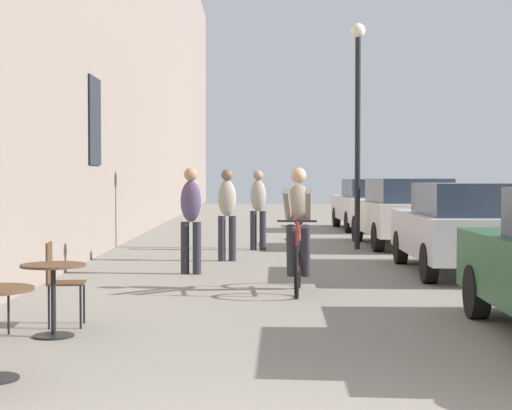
{
  "coord_description": "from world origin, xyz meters",
  "views": [
    {
      "loc": [
        -0.06,
        -3.98,
        1.58
      ],
      "look_at": [
        -0.0,
        13.84,
        0.97
      ],
      "focal_mm": 58.1,
      "sensor_mm": 36.0,
      "label": 1
    }
  ],
  "objects_px": {
    "cyclist_on_bicycle": "(296,233)",
    "pedestrian_near": "(188,214)",
    "cafe_table_mid": "(51,284)",
    "parked_car_third": "(401,211)",
    "parked_car_fourth": "(367,204)",
    "cafe_chair_mid_toward_wall": "(57,278)",
    "street_lamp": "(355,106)",
    "pedestrian_mid": "(225,209)",
    "parked_car_second": "(460,227)",
    "pedestrian_far": "(256,205)"
  },
  "relations": [
    {
      "from": "pedestrian_near",
      "to": "pedestrian_mid",
      "type": "bearing_deg",
      "value": 76.11
    },
    {
      "from": "cyclist_on_bicycle",
      "to": "pedestrian_near",
      "type": "height_order",
      "value": "pedestrian_near"
    },
    {
      "from": "cyclist_on_bicycle",
      "to": "parked_car_fourth",
      "type": "bearing_deg",
      "value": 78.01
    },
    {
      "from": "pedestrian_mid",
      "to": "parked_car_second",
      "type": "relative_size",
      "value": 0.41
    },
    {
      "from": "pedestrian_near",
      "to": "street_lamp",
      "type": "height_order",
      "value": "street_lamp"
    },
    {
      "from": "cafe_table_mid",
      "to": "street_lamp",
      "type": "xyz_separation_m",
      "value": [
        4.21,
        9.89,
        2.59
      ]
    },
    {
      "from": "pedestrian_near",
      "to": "street_lamp",
      "type": "relative_size",
      "value": 0.35
    },
    {
      "from": "cyclist_on_bicycle",
      "to": "street_lamp",
      "type": "bearing_deg",
      "value": 76.17
    },
    {
      "from": "street_lamp",
      "to": "parked_car_third",
      "type": "bearing_deg",
      "value": 31.25
    },
    {
      "from": "cafe_table_mid",
      "to": "parked_car_second",
      "type": "xyz_separation_m",
      "value": [
        5.37,
        5.33,
        0.25
      ]
    },
    {
      "from": "street_lamp",
      "to": "pedestrian_near",
      "type": "bearing_deg",
      "value": -125.28
    },
    {
      "from": "pedestrian_near",
      "to": "cafe_chair_mid_toward_wall",
      "type": "bearing_deg",
      "value": -102.22
    },
    {
      "from": "pedestrian_mid",
      "to": "parked_car_second",
      "type": "bearing_deg",
      "value": -27.29
    },
    {
      "from": "cyclist_on_bicycle",
      "to": "parked_car_second",
      "type": "relative_size",
      "value": 0.42
    },
    {
      "from": "pedestrian_near",
      "to": "parked_car_second",
      "type": "distance_m",
      "value": 4.44
    },
    {
      "from": "street_lamp",
      "to": "parked_car_fourth",
      "type": "xyz_separation_m",
      "value": [
        1.17,
        6.55,
        -2.33
      ]
    },
    {
      "from": "cyclist_on_bicycle",
      "to": "pedestrian_mid",
      "type": "distance_m",
      "value": 4.23
    },
    {
      "from": "cafe_table_mid",
      "to": "cyclist_on_bicycle",
      "type": "xyz_separation_m",
      "value": [
        2.58,
        3.28,
        0.29
      ]
    },
    {
      "from": "pedestrian_far",
      "to": "parked_car_second",
      "type": "height_order",
      "value": "pedestrian_far"
    },
    {
      "from": "street_lamp",
      "to": "cafe_chair_mid_toward_wall",
      "type": "bearing_deg",
      "value": -114.69
    },
    {
      "from": "cafe_table_mid",
      "to": "parked_car_second",
      "type": "relative_size",
      "value": 0.17
    },
    {
      "from": "street_lamp",
      "to": "pedestrian_far",
      "type": "bearing_deg",
      "value": -173.1
    },
    {
      "from": "street_lamp",
      "to": "parked_car_fourth",
      "type": "relative_size",
      "value": 1.14
    },
    {
      "from": "parked_car_third",
      "to": "street_lamp",
      "type": "bearing_deg",
      "value": -148.75
    },
    {
      "from": "pedestrian_far",
      "to": "parked_car_third",
      "type": "bearing_deg",
      "value": 16.05
    },
    {
      "from": "pedestrian_near",
      "to": "parked_car_fourth",
      "type": "xyz_separation_m",
      "value": [
        4.44,
        11.17,
        -0.19
      ]
    },
    {
      "from": "pedestrian_near",
      "to": "pedestrian_mid",
      "type": "height_order",
      "value": "pedestrian_near"
    },
    {
      "from": "pedestrian_near",
      "to": "parked_car_fourth",
      "type": "relative_size",
      "value": 0.4
    },
    {
      "from": "cyclist_on_bicycle",
      "to": "pedestrian_far",
      "type": "xyz_separation_m",
      "value": [
        -0.54,
        6.35,
        0.16
      ]
    },
    {
      "from": "pedestrian_far",
      "to": "parked_car_fourth",
      "type": "distance_m",
      "value": 7.59
    },
    {
      "from": "parked_car_second",
      "to": "parked_car_third",
      "type": "bearing_deg",
      "value": 90.36
    },
    {
      "from": "parked_car_third",
      "to": "cafe_table_mid",
      "type": "bearing_deg",
      "value": -116.8
    },
    {
      "from": "pedestrian_near",
      "to": "street_lamp",
      "type": "xyz_separation_m",
      "value": [
        3.27,
        4.62,
        2.13
      ]
    },
    {
      "from": "cafe_table_mid",
      "to": "parked_car_second",
      "type": "distance_m",
      "value": 7.57
    },
    {
      "from": "cyclist_on_bicycle",
      "to": "parked_car_third",
      "type": "xyz_separation_m",
      "value": [
        2.76,
        7.29,
        -0.01
      ]
    },
    {
      "from": "cafe_table_mid",
      "to": "pedestrian_near",
      "type": "bearing_deg",
      "value": 79.85
    },
    {
      "from": "pedestrian_near",
      "to": "parked_car_fourth",
      "type": "bearing_deg",
      "value": 68.34
    },
    {
      "from": "pedestrian_mid",
      "to": "cafe_chair_mid_toward_wall",
      "type": "bearing_deg",
      "value": -102.73
    },
    {
      "from": "parked_car_fourth",
      "to": "cyclist_on_bicycle",
      "type": "bearing_deg",
      "value": -101.99
    },
    {
      "from": "cafe_chair_mid_toward_wall",
      "to": "cafe_table_mid",
      "type": "bearing_deg",
      "value": -82.39
    },
    {
      "from": "street_lamp",
      "to": "parked_car_fourth",
      "type": "distance_m",
      "value": 7.05
    },
    {
      "from": "cafe_chair_mid_toward_wall",
      "to": "parked_car_fourth",
      "type": "distance_m",
      "value": 16.78
    },
    {
      "from": "pedestrian_far",
      "to": "pedestrian_mid",
      "type": "bearing_deg",
      "value": -104.46
    },
    {
      "from": "pedestrian_far",
      "to": "cafe_table_mid",
      "type": "bearing_deg",
      "value": -101.99
    },
    {
      "from": "parked_car_fourth",
      "to": "cafe_chair_mid_toward_wall",
      "type": "bearing_deg",
      "value": -108.96
    },
    {
      "from": "cafe_table_mid",
      "to": "cafe_chair_mid_toward_wall",
      "type": "distance_m",
      "value": 0.57
    },
    {
      "from": "cafe_table_mid",
      "to": "cafe_chair_mid_toward_wall",
      "type": "xyz_separation_m",
      "value": [
        -0.08,
        0.57,
        -0.0
      ]
    },
    {
      "from": "pedestrian_mid",
      "to": "street_lamp",
      "type": "xyz_separation_m",
      "value": [
        2.75,
        2.54,
        2.13
      ]
    },
    {
      "from": "cafe_table_mid",
      "to": "pedestrian_far",
      "type": "bearing_deg",
      "value": 78.01
    },
    {
      "from": "pedestrian_mid",
      "to": "parked_car_second",
      "type": "distance_m",
      "value": 4.41
    }
  ]
}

